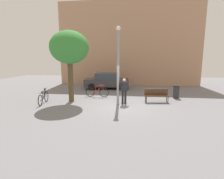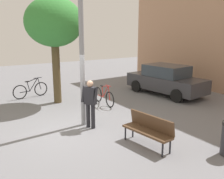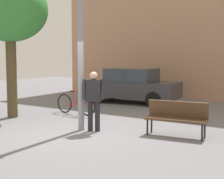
{
  "view_description": "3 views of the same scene",
  "coord_description": "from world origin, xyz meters",
  "px_view_note": "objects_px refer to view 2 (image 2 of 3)",
  "views": [
    {
      "loc": [
        0.83,
        -10.64,
        2.97
      ],
      "look_at": [
        -0.91,
        2.49,
        0.58
      ],
      "focal_mm": 28.2,
      "sensor_mm": 36.0,
      "label": 1
    },
    {
      "loc": [
        7.46,
        -3.27,
        3.29
      ],
      "look_at": [
        -0.78,
        1.98,
        0.99
      ],
      "focal_mm": 40.41,
      "sensor_mm": 36.0,
      "label": 2
    },
    {
      "loc": [
        5.79,
        -6.94,
        2.11
      ],
      "look_at": [
        -0.54,
        2.43,
        0.98
      ],
      "focal_mm": 54.4,
      "sensor_mm": 36.0,
      "label": 3
    }
  ],
  "objects_px": {
    "bicycle_black": "(31,90)",
    "parked_car_charcoal": "(166,80)",
    "bicycle_red": "(104,96)",
    "plaza_tree": "(54,23)",
    "park_bench": "(149,128)",
    "person_by_lamppost": "(90,101)",
    "lamppost": "(82,50)"
  },
  "relations": [
    {
      "from": "bicycle_black",
      "to": "parked_car_charcoal",
      "type": "distance_m",
      "value": 6.95
    },
    {
      "from": "bicycle_red",
      "to": "bicycle_black",
      "type": "height_order",
      "value": "same"
    },
    {
      "from": "plaza_tree",
      "to": "bicycle_black",
      "type": "height_order",
      "value": "plaza_tree"
    },
    {
      "from": "park_bench",
      "to": "plaza_tree",
      "type": "distance_m",
      "value": 6.57
    },
    {
      "from": "bicycle_red",
      "to": "bicycle_black",
      "type": "xyz_separation_m",
      "value": [
        -3.05,
        -2.45,
        0.0
      ]
    },
    {
      "from": "bicycle_red",
      "to": "plaza_tree",
      "type": "bearing_deg",
      "value": -131.28
    },
    {
      "from": "bicycle_red",
      "to": "bicycle_black",
      "type": "relative_size",
      "value": 1.01
    },
    {
      "from": "person_by_lamppost",
      "to": "bicycle_red",
      "type": "relative_size",
      "value": 0.92
    },
    {
      "from": "lamppost",
      "to": "park_bench",
      "type": "xyz_separation_m",
      "value": [
        2.54,
        0.84,
        -2.11
      ]
    },
    {
      "from": "park_bench",
      "to": "person_by_lamppost",
      "type": "bearing_deg",
      "value": -160.37
    },
    {
      "from": "person_by_lamppost",
      "to": "bicycle_red",
      "type": "xyz_separation_m",
      "value": [
        -2.19,
        1.83,
        -0.58
      ]
    },
    {
      "from": "park_bench",
      "to": "parked_car_charcoal",
      "type": "distance_m",
      "value": 6.37
    },
    {
      "from": "lamppost",
      "to": "plaza_tree",
      "type": "xyz_separation_m",
      "value": [
        -3.25,
        0.26,
        0.95
      ]
    },
    {
      "from": "plaza_tree",
      "to": "parked_car_charcoal",
      "type": "bearing_deg",
      "value": 73.65
    },
    {
      "from": "lamppost",
      "to": "park_bench",
      "type": "bearing_deg",
      "value": 18.29
    },
    {
      "from": "person_by_lamppost",
      "to": "park_bench",
      "type": "height_order",
      "value": "person_by_lamppost"
    },
    {
      "from": "park_bench",
      "to": "bicycle_red",
      "type": "xyz_separation_m",
      "value": [
        -4.34,
        1.07,
        -0.16
      ]
    },
    {
      "from": "bicycle_black",
      "to": "parked_car_charcoal",
      "type": "relative_size",
      "value": 0.41
    },
    {
      "from": "lamppost",
      "to": "bicycle_black",
      "type": "distance_m",
      "value": 5.39
    },
    {
      "from": "park_bench",
      "to": "bicycle_black",
      "type": "height_order",
      "value": "bicycle_black"
    },
    {
      "from": "park_bench",
      "to": "bicycle_black",
      "type": "bearing_deg",
      "value": -169.39
    },
    {
      "from": "bicycle_black",
      "to": "parked_car_charcoal",
      "type": "bearing_deg",
      "value": 62.72
    },
    {
      "from": "lamppost",
      "to": "park_bench",
      "type": "distance_m",
      "value": 3.4
    },
    {
      "from": "person_by_lamppost",
      "to": "bicycle_black",
      "type": "relative_size",
      "value": 0.93
    },
    {
      "from": "bicycle_red",
      "to": "bicycle_black",
      "type": "bearing_deg",
      "value": -141.24
    },
    {
      "from": "person_by_lamppost",
      "to": "lamppost",
      "type": "bearing_deg",
      "value": -169.33
    },
    {
      "from": "plaza_tree",
      "to": "bicycle_black",
      "type": "bearing_deg",
      "value": -153.43
    },
    {
      "from": "lamppost",
      "to": "parked_car_charcoal",
      "type": "height_order",
      "value": "lamppost"
    },
    {
      "from": "parked_car_charcoal",
      "to": "lamppost",
      "type": "bearing_deg",
      "value": -73.41
    },
    {
      "from": "person_by_lamppost",
      "to": "bicycle_red",
      "type": "distance_m",
      "value": 2.92
    },
    {
      "from": "bicycle_black",
      "to": "park_bench",
      "type": "bearing_deg",
      "value": 10.61
    },
    {
      "from": "parked_car_charcoal",
      "to": "plaza_tree",
      "type": "bearing_deg",
      "value": -106.35
    }
  ]
}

